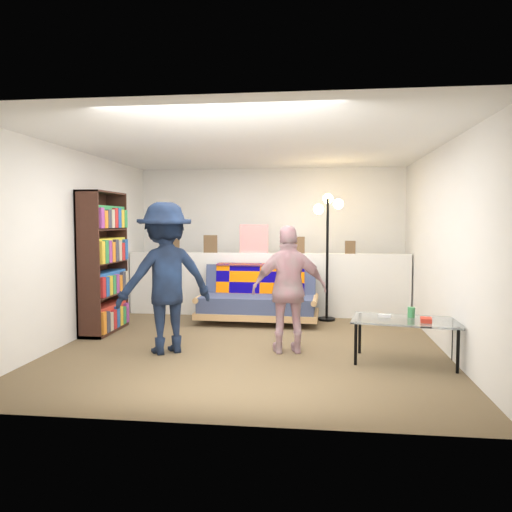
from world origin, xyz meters
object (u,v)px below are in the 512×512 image
at_px(futon_sofa, 259,299).
at_px(coffee_table, 407,322).
at_px(person_right, 289,289).
at_px(bookshelf, 103,267).
at_px(person_left, 165,278).
at_px(floor_lamp, 328,230).

xyz_separation_m(futon_sofa, coffee_table, (1.79, -1.91, 0.08)).
bearing_deg(coffee_table, person_right, 168.17).
xyz_separation_m(bookshelf, person_left, (1.15, -0.93, -0.03)).
bearing_deg(coffee_table, bookshelf, 164.71).
height_order(coffee_table, person_right, person_right).
relative_size(futon_sofa, bookshelf, 0.95).
height_order(futon_sofa, bookshelf, bookshelf).
distance_m(floor_lamp, person_right, 2.12).
height_order(floor_lamp, person_left, floor_lamp).
height_order(person_left, person_right, person_left).
distance_m(bookshelf, person_right, 2.68).
height_order(coffee_table, person_left, person_left).
bearing_deg(bookshelf, person_right, -16.96).
xyz_separation_m(floor_lamp, person_right, (-0.47, -1.97, -0.64)).
bearing_deg(floor_lamp, person_right, -103.48).
distance_m(futon_sofa, person_left, 2.06).
distance_m(futon_sofa, floor_lamp, 1.46).
bearing_deg(person_left, floor_lamp, -166.47).
bearing_deg(person_right, futon_sofa, -83.18).
bearing_deg(floor_lamp, bookshelf, -158.57).
distance_m(bookshelf, floor_lamp, 3.29).
relative_size(bookshelf, person_left, 1.10).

